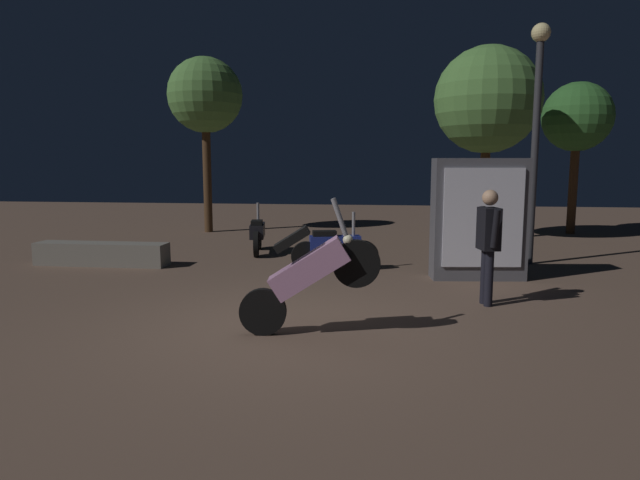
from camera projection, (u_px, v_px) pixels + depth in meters
ground_plane at (283, 327)px, 6.92m from camera, size 40.00×40.00×0.00m
motorcycle_pink_foreground at (309, 273)px, 6.51m from camera, size 1.66×0.41×1.63m
motorcycle_blue_parked_left at (335, 248)px, 10.48m from camera, size 1.64×0.51×1.11m
motorcycle_black_parked_right at (257, 234)px, 12.50m from camera, size 0.47×1.65×1.11m
person_rider_beside at (488, 237)px, 7.87m from camera, size 0.31×0.67×1.65m
streetlamp_near at (537, 113)px, 10.81m from camera, size 0.36×0.36×4.66m
tree_left_bg at (205, 97)px, 15.82m from camera, size 2.12×2.12×4.98m
tree_center_bg at (488, 101)px, 14.11m from camera, size 2.69×2.69×4.94m
tree_right_bg at (577, 118)px, 15.50m from camera, size 1.91×1.91×4.24m
kiosk_billboard at (479, 219)px, 9.65m from camera, size 1.65×0.70×2.10m
planter_wall_low at (102, 254)px, 11.05m from camera, size 2.65×0.50×0.45m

